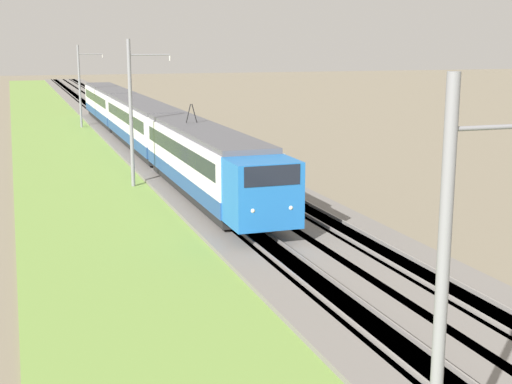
{
  "coord_description": "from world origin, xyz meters",
  "views": [
    {
      "loc": [
        -2.82,
        9.6,
        8.45
      ],
      "look_at": [
        25.3,
        0.0,
        2.24
      ],
      "focal_mm": 50.0,
      "sensor_mm": 36.0,
      "label": 1
    }
  ],
  "objects_px": {
    "passenger_train": "(142,122)",
    "catenary_mast_mid": "(132,113)",
    "catenary_mast_near": "(444,307)",
    "catenary_mast_far": "(80,86)"
  },
  "relations": [
    {
      "from": "catenary_mast_near",
      "to": "catenary_mast_mid",
      "type": "distance_m",
      "value": 32.13
    },
    {
      "from": "passenger_train",
      "to": "catenary_mast_near",
      "type": "relative_size",
      "value": 7.35
    },
    {
      "from": "catenary_mast_near",
      "to": "catenary_mast_far",
      "type": "bearing_deg",
      "value": 0.0
    },
    {
      "from": "passenger_train",
      "to": "catenary_mast_mid",
      "type": "height_order",
      "value": "catenary_mast_mid"
    },
    {
      "from": "passenger_train",
      "to": "catenary_mast_mid",
      "type": "relative_size",
      "value": 6.78
    },
    {
      "from": "catenary_mast_near",
      "to": "catenary_mast_mid",
      "type": "xyz_separation_m",
      "value": [
        32.13,
        0.0,
        0.34
      ]
    },
    {
      "from": "passenger_train",
      "to": "catenary_mast_far",
      "type": "relative_size",
      "value": 7.11
    },
    {
      "from": "catenary_mast_mid",
      "to": "catenary_mast_far",
      "type": "relative_size",
      "value": 1.05
    },
    {
      "from": "passenger_train",
      "to": "catenary_mast_near",
      "type": "height_order",
      "value": "catenary_mast_near"
    },
    {
      "from": "passenger_train",
      "to": "catenary_mast_mid",
      "type": "distance_m",
      "value": 14.65
    }
  ]
}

